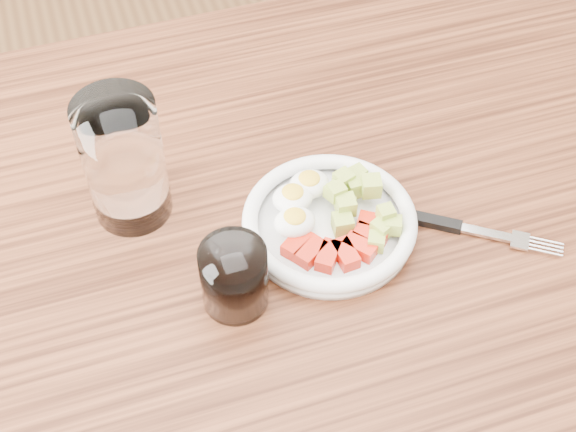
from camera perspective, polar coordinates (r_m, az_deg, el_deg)
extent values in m
cube|color=brown|center=(1.68, 18.17, 4.48)|extent=(0.07, 0.07, 0.73)
cube|color=brown|center=(0.95, 0.76, -2.22)|extent=(1.50, 0.90, 0.04)
cylinder|color=white|center=(0.94, 2.94, -0.85)|extent=(0.20, 0.20, 0.01)
torus|color=white|center=(0.92, 2.98, -0.28)|extent=(0.20, 0.20, 0.02)
cube|color=red|center=(0.90, 0.64, -2.01)|extent=(0.04, 0.04, 0.02)
cube|color=red|center=(0.90, 1.65, -2.60)|extent=(0.04, 0.04, 0.02)
cube|color=red|center=(0.89, 2.87, -2.85)|extent=(0.04, 0.04, 0.02)
cube|color=red|center=(0.90, 4.10, -2.72)|extent=(0.02, 0.04, 0.02)
cube|color=red|center=(0.90, 5.15, -2.24)|extent=(0.04, 0.04, 0.02)
cube|color=red|center=(0.91, 5.86, -1.47)|extent=(0.04, 0.04, 0.02)
cube|color=red|center=(0.93, 6.14, -0.56)|extent=(0.04, 0.04, 0.02)
ellipsoid|color=white|center=(0.93, 0.33, 1.30)|extent=(0.05, 0.04, 0.03)
ellipsoid|color=yellow|center=(0.92, 0.34, 1.72)|extent=(0.03, 0.03, 0.01)
ellipsoid|color=white|center=(0.95, 1.51, 2.26)|extent=(0.05, 0.04, 0.03)
ellipsoid|color=yellow|center=(0.94, 1.53, 2.69)|extent=(0.03, 0.03, 0.01)
ellipsoid|color=white|center=(0.91, 0.48, -0.45)|extent=(0.05, 0.04, 0.03)
ellipsoid|color=yellow|center=(0.90, 0.49, -0.02)|extent=(0.03, 0.03, 0.01)
cube|color=#BACB4E|center=(0.94, 5.94, 2.14)|extent=(0.03, 0.03, 0.02)
cube|color=#BACB4E|center=(0.93, 4.27, 0.74)|extent=(0.02, 0.02, 0.02)
cube|color=#BACB4E|center=(0.93, 3.24, 1.73)|extent=(0.02, 0.02, 0.02)
cube|color=#BACB4E|center=(0.91, 6.70, -0.87)|extent=(0.03, 0.03, 0.02)
cube|color=#BACB4E|center=(0.95, 4.84, 2.17)|extent=(0.02, 0.02, 0.02)
cube|color=#BACB4E|center=(0.91, 6.30, -1.82)|extent=(0.03, 0.03, 0.02)
cube|color=#BACB4E|center=(0.95, 4.95, 2.07)|extent=(0.02, 0.02, 0.02)
cube|color=#BACB4E|center=(0.91, 6.98, 0.16)|extent=(0.02, 0.02, 0.02)
cube|color=#BACB4E|center=(0.92, 4.11, 0.77)|extent=(0.02, 0.02, 0.02)
cube|color=#BACB4E|center=(0.93, 3.48, 1.75)|extent=(0.02, 0.02, 0.02)
cube|color=#BACB4E|center=(0.94, 3.98, 2.60)|extent=(0.03, 0.03, 0.02)
cube|color=#BACB4E|center=(0.92, 3.91, -0.55)|extent=(0.02, 0.02, 0.02)
cube|color=#BACB4E|center=(0.96, 4.96, 2.97)|extent=(0.02, 0.02, 0.02)
cube|color=#BACB4E|center=(0.91, 7.49, -0.64)|extent=(0.02, 0.02, 0.02)
cube|color=black|center=(0.96, 9.08, -0.13)|extent=(0.10, 0.07, 0.01)
cube|color=silver|center=(0.96, 14.06, -1.22)|extent=(0.06, 0.04, 0.00)
cube|color=silver|center=(0.96, 16.18, -1.69)|extent=(0.03, 0.03, 0.00)
cylinder|color=silver|center=(0.96, 17.84, -2.46)|extent=(0.03, 0.02, 0.00)
cylinder|color=silver|center=(0.96, 17.86, -2.20)|extent=(0.03, 0.02, 0.00)
cylinder|color=silver|center=(0.97, 17.89, -1.94)|extent=(0.03, 0.02, 0.00)
cylinder|color=silver|center=(0.97, 17.92, -1.68)|extent=(0.03, 0.02, 0.00)
cylinder|color=white|center=(0.92, -11.60, 3.87)|extent=(0.09, 0.09, 0.16)
cylinder|color=white|center=(0.85, -3.85, -4.34)|extent=(0.07, 0.07, 0.08)
cylinder|color=black|center=(0.85, -3.84, -4.42)|extent=(0.06, 0.06, 0.07)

